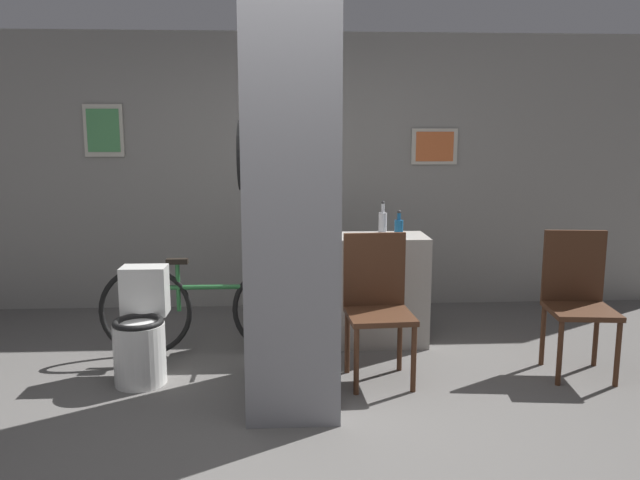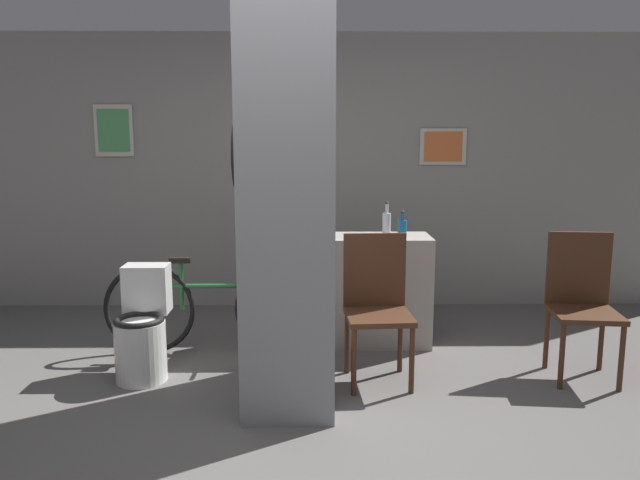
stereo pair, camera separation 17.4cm
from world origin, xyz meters
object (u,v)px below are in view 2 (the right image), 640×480
chair_by_doorway (582,299)px  bicycle (215,307)px  bottle_tall (387,222)px  chair_near_pillar (377,301)px  toilet (142,331)px

chair_by_doorway → bicycle: (-2.60, 0.47, -0.18)m
bicycle → bottle_tall: bottle_tall is taller
chair_near_pillar → bicycle: 1.30m
chair_near_pillar → bottle_tall: bottle_tall is taller
bicycle → bottle_tall: size_ratio=6.38×
toilet → bicycle: 0.64m
chair_by_doorway → bicycle: 2.65m
chair_near_pillar → bicycle: chair_near_pillar is taller
chair_by_doorway → bottle_tall: bottle_tall is taller
toilet → chair_near_pillar: (1.61, -0.04, 0.22)m
chair_near_pillar → chair_by_doorway: same height
chair_by_doorway → bicycle: bearing=175.9°
chair_near_pillar → bicycle: size_ratio=0.59×
bicycle → bottle_tall: (1.34, 0.31, 0.61)m
toilet → chair_near_pillar: chair_near_pillar is taller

